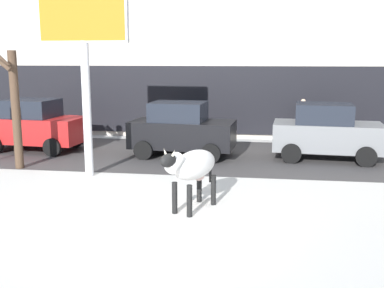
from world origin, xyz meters
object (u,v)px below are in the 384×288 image
object	(u,v)px
car_grey_hatchback	(326,132)
bare_tree_right_lot	(13,104)
pedestrian_near_billboard	(302,120)
billboard	(83,21)
car_red_hatchback	(34,125)
cow_holstein	(193,166)
car_black_hatchback	(182,129)

from	to	relation	value
car_grey_hatchback	bare_tree_right_lot	xyz separation A→B (m)	(-9.50, -2.71, 1.06)
car_grey_hatchback	pedestrian_near_billboard	size ratio (longest dim) A/B	2.10
billboard	car_grey_hatchback	size ratio (longest dim) A/B	1.53
billboard	car_red_hatchback	xyz separation A→B (m)	(-3.28, 3.25, -3.39)
cow_holstein	pedestrian_near_billboard	bearing A→B (deg)	70.23
billboard	bare_tree_right_lot	bearing A→B (deg)	168.72
cow_holstein	car_red_hatchback	distance (m)	8.80
billboard	car_red_hatchback	world-z (taller)	billboard
billboard	bare_tree_right_lot	world-z (taller)	billboard
car_black_hatchback	pedestrian_near_billboard	size ratio (longest dim) A/B	2.10
car_red_hatchback	car_black_hatchback	world-z (taller)	same
car_black_hatchback	car_grey_hatchback	distance (m)	4.83
bare_tree_right_lot	pedestrian_near_billboard	bearing A→B (deg)	32.92
car_red_hatchback	bare_tree_right_lot	bearing A→B (deg)	-73.86
car_black_hatchback	bare_tree_right_lot	bearing A→B (deg)	-151.48
car_red_hatchback	bare_tree_right_lot	xyz separation A→B (m)	(0.80, -2.76, 1.06)
car_red_hatchback	car_black_hatchback	distance (m)	5.48
billboard	pedestrian_near_billboard	size ratio (longest dim) A/B	3.21
car_black_hatchback	car_grey_hatchback	xyz separation A→B (m)	(4.83, 0.16, 0.00)
car_grey_hatchback	pedestrian_near_billboard	bearing A→B (deg)	98.76
cow_holstein	car_red_hatchback	size ratio (longest dim) A/B	0.52
car_black_hatchback	cow_holstein	bearing A→B (deg)	-78.19
billboard	pedestrian_near_billboard	bearing A→B (deg)	44.07
cow_holstein	car_red_hatchback	xyz separation A→B (m)	(-6.64, 5.78, -0.07)
cow_holstein	pedestrian_near_billboard	distance (m)	9.41
cow_holstein	car_grey_hatchback	distance (m)	6.79
cow_holstein	car_red_hatchback	bearing A→B (deg)	138.97
car_red_hatchback	bare_tree_right_lot	world-z (taller)	bare_tree_right_lot
cow_holstein	bare_tree_right_lot	size ratio (longest dim) A/B	0.49
billboard	car_red_hatchback	distance (m)	5.73
billboard	car_black_hatchback	xyz separation A→B (m)	(2.20, 3.04, -3.39)
cow_holstein	car_black_hatchback	world-z (taller)	car_black_hatchback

